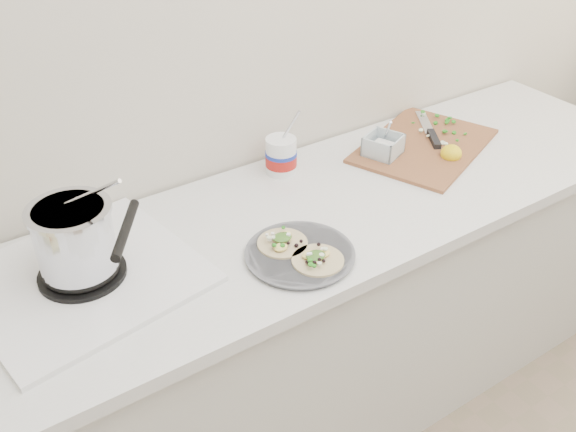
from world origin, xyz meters
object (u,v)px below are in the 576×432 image
tub (282,153)px  cutboard (420,143)px  stove (78,253)px  taco_plate (300,251)px

tub → cutboard: tub is taller
stove → taco_plate: size_ratio=2.06×
stove → taco_plate: stove is taller
taco_plate → tub: tub is taller
cutboard → stove: bearing=160.2°
taco_plate → cutboard: bearing=21.7°
taco_plate → tub: size_ratio=1.30×
tub → cutboard: size_ratio=0.38×
tub → cutboard: 0.49m
stove → tub: stove is taller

